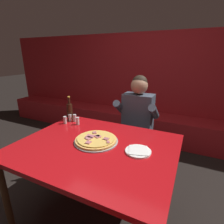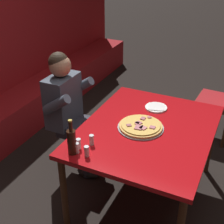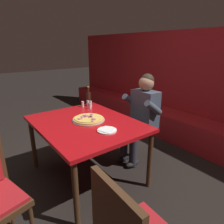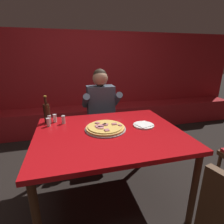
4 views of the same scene
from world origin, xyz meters
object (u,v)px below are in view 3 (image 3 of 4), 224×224
(main_dining_table, at_px, (86,127))
(shaker_red_pepper_flakes, at_px, (91,104))
(plate_white_paper, at_px, (107,130))
(shaker_oregano, at_px, (83,104))
(pizza, at_px, (88,119))
(diner_seated_blue_shirt, at_px, (140,115))
(beer_bottle, at_px, (89,98))
(shaker_parmesan, at_px, (88,103))
(shaker_black_pepper, at_px, (90,106))

(main_dining_table, height_order, shaker_red_pepper_flakes, shaker_red_pepper_flakes)
(plate_white_paper, bearing_deg, shaker_oregano, 166.03)
(pizza, xyz_separation_m, diner_seated_blue_shirt, (0.12, 0.78, -0.07))
(beer_bottle, relative_size, diner_seated_blue_shirt, 0.23)
(beer_bottle, xyz_separation_m, shaker_parmesan, (0.02, -0.03, -0.07))
(shaker_oregano, relative_size, diner_seated_blue_shirt, 0.07)
(plate_white_paper, distance_m, shaker_black_pepper, 0.83)
(plate_white_paper, relative_size, beer_bottle, 0.72)
(diner_seated_blue_shirt, bearing_deg, main_dining_table, -96.55)
(shaker_red_pepper_flakes, bearing_deg, beer_bottle, 171.03)
(shaker_black_pepper, height_order, diner_seated_blue_shirt, diner_seated_blue_shirt)
(main_dining_table, height_order, plate_white_paper, plate_white_paper)
(plate_white_paper, xyz_separation_m, shaker_red_pepper_flakes, (-0.88, 0.34, 0.03))
(shaker_parmesan, height_order, diner_seated_blue_shirt, diner_seated_blue_shirt)
(shaker_parmesan, height_order, shaker_oregano, same)
(main_dining_table, relative_size, shaker_oregano, 15.81)
(beer_bottle, distance_m, shaker_red_pepper_flakes, 0.10)
(diner_seated_blue_shirt, bearing_deg, pizza, -98.84)
(plate_white_paper, xyz_separation_m, shaker_black_pepper, (-0.79, 0.27, 0.03))
(shaker_parmesan, distance_m, diner_seated_blue_shirt, 0.81)
(shaker_oregano, bearing_deg, shaker_parmesan, 87.99)
(pizza, distance_m, plate_white_paper, 0.40)
(plate_white_paper, bearing_deg, main_dining_table, -172.88)
(shaker_oregano, bearing_deg, shaker_black_pepper, 14.48)
(beer_bottle, xyz_separation_m, diner_seated_blue_shirt, (0.68, 0.44, -0.17))
(shaker_red_pepper_flakes, bearing_deg, plate_white_paper, -20.93)
(main_dining_table, height_order, shaker_parmesan, shaker_parmesan)
(shaker_oregano, bearing_deg, diner_seated_blue_shirt, 40.03)
(shaker_parmesan, distance_m, shaker_oregano, 0.09)
(shaker_oregano, bearing_deg, main_dining_table, -26.33)
(beer_bottle, relative_size, shaker_red_pepper_flakes, 3.40)
(plate_white_paper, bearing_deg, shaker_black_pepper, 161.06)
(pizza, bearing_deg, shaker_oregano, 157.27)
(shaker_black_pepper, bearing_deg, shaker_parmesan, 161.01)
(beer_bottle, height_order, diner_seated_blue_shirt, diner_seated_blue_shirt)
(main_dining_table, bearing_deg, beer_bottle, 145.85)
(pizza, xyz_separation_m, shaker_black_pepper, (-0.39, 0.26, 0.02))
(beer_bottle, height_order, shaker_parmesan, beer_bottle)
(shaker_red_pepper_flakes, xyz_separation_m, shaker_black_pepper, (0.09, -0.07, 0.00))
(shaker_parmesan, relative_size, shaker_black_pepper, 1.00)
(beer_bottle, bearing_deg, shaker_red_pepper_flakes, -8.97)
(pizza, bearing_deg, plate_white_paper, -1.02)
(shaker_parmesan, bearing_deg, shaker_red_pepper_flakes, 15.87)
(shaker_oregano, distance_m, diner_seated_blue_shirt, 0.87)
(shaker_oregano, distance_m, shaker_black_pepper, 0.15)
(plate_white_paper, xyz_separation_m, shaker_parmesan, (-0.93, 0.32, 0.03))
(main_dining_table, bearing_deg, shaker_parmesan, 146.84)
(beer_bottle, distance_m, shaker_parmesan, 0.08)
(diner_seated_blue_shirt, bearing_deg, beer_bottle, -146.99)
(main_dining_table, distance_m, shaker_parmesan, 0.68)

